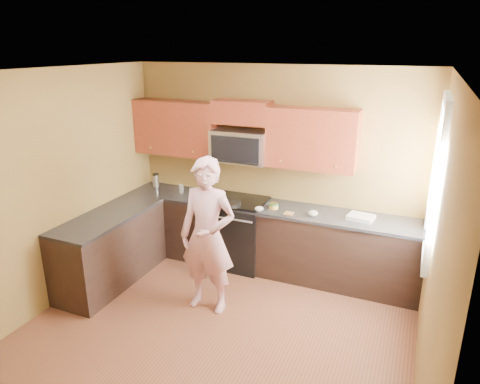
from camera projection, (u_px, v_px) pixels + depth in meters
The scene contains 26 objects.
floor at pixel (209, 339), 4.56m from camera, with size 4.00×4.00×0.00m, color brown.
ceiling at pixel (202, 73), 3.70m from camera, with size 4.00×4.00×0.00m, color white.
wall_back at pixel (274, 168), 5.88m from camera, with size 4.00×4.00×0.00m, color brown.
wall_front at pixel (38, 348), 2.39m from camera, with size 4.00×4.00×0.00m, color brown.
wall_left at pixel (46, 193), 4.87m from camera, with size 4.00×4.00×0.00m, color brown.
wall_right at pixel (435, 258), 3.39m from camera, with size 4.00×4.00×0.00m, color brown.
cabinet_back_run at pixel (265, 238), 5.91m from camera, with size 4.00×0.60×0.88m, color black.
cabinet_left_run at pixel (111, 250), 5.58m from camera, with size 0.60×1.60×0.88m, color black.
countertop_back at pixel (265, 207), 5.75m from camera, with size 4.00×0.62×0.04m, color black.
countertop_left at pixel (108, 216), 5.43m from camera, with size 0.62×1.60×0.04m, color black.
stove at pixel (237, 232), 6.02m from camera, with size 0.76×0.65×0.95m, color black, non-canonical shape.
microwave at pixel (241, 161), 5.82m from camera, with size 0.76×0.40×0.42m, color silver, non-canonical shape.
upper_cab_left at pixel (178, 154), 6.22m from camera, with size 1.22×0.33×0.75m, color maroon, non-canonical shape.
upper_cab_right at pixel (311, 168), 5.50m from camera, with size 1.12×0.33×0.75m, color maroon, non-canonical shape.
upper_cab_over_mw at pixel (242, 112), 5.64m from camera, with size 0.76×0.33×0.30m, color maroon.
window at pixel (437, 180), 4.35m from camera, with size 0.06×1.06×1.66m, color white, non-canonical shape.
woman at pixel (208, 236), 4.87m from camera, with size 0.66×0.43×1.80m, color pink.
frying_pan at pixel (231, 206), 5.64m from camera, with size 0.25×0.43×0.06m, color black, non-canonical shape.
butter_tub at pixel (274, 208), 5.63m from camera, with size 0.12×0.12×0.09m, color yellow, non-canonical shape.
toast_slice at pixel (289, 213), 5.45m from camera, with size 0.11×0.11×0.01m, color #B27F47.
napkin_a at pixel (259, 209), 5.54m from camera, with size 0.11×0.12×0.06m, color silver.
napkin_b at pixel (313, 213), 5.38m from camera, with size 0.12×0.13×0.07m, color silver.
dish_towel at pixel (361, 217), 5.28m from camera, with size 0.30×0.24×0.05m, color white.
travel_mug at pixel (156, 186), 6.51m from camera, with size 0.09×0.09×0.20m, color silver, non-canonical shape.
glass_a at pixel (181, 189), 6.22m from camera, with size 0.07×0.07×0.12m, color silver.
glass_c at pixel (206, 187), 6.27m from camera, with size 0.07×0.07×0.12m, color silver.
Camera 1 is at (1.80, -3.40, 2.92)m, focal length 32.67 mm.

